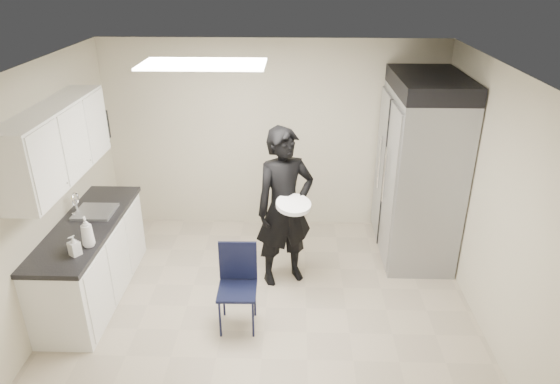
{
  "coord_description": "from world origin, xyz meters",
  "views": [
    {
      "loc": [
        0.29,
        -4.44,
        3.48
      ],
      "look_at": [
        0.15,
        0.2,
        1.32
      ],
      "focal_mm": 32.0,
      "sensor_mm": 36.0,
      "label": 1
    }
  ],
  "objects_px": {
    "commercial_fridge": "(419,177)",
    "man_tuxedo": "(285,208)",
    "folding_chair": "(237,291)",
    "lower_counter": "(92,262)"
  },
  "relations": [
    {
      "from": "commercial_fridge",
      "to": "man_tuxedo",
      "type": "distance_m",
      "value": 1.79
    },
    {
      "from": "commercial_fridge",
      "to": "folding_chair",
      "type": "xyz_separation_m",
      "value": [
        -2.1,
        -1.58,
        -0.61
      ]
    },
    {
      "from": "lower_counter",
      "to": "man_tuxedo",
      "type": "xyz_separation_m",
      "value": [
        2.14,
        0.38,
        0.51
      ]
    },
    {
      "from": "lower_counter",
      "to": "commercial_fridge",
      "type": "relative_size",
      "value": 0.9
    },
    {
      "from": "lower_counter",
      "to": "commercial_fridge",
      "type": "bearing_deg",
      "value": 15.88
    },
    {
      "from": "lower_counter",
      "to": "folding_chair",
      "type": "distance_m",
      "value": 1.75
    },
    {
      "from": "commercial_fridge",
      "to": "folding_chair",
      "type": "distance_m",
      "value": 2.7
    },
    {
      "from": "lower_counter",
      "to": "man_tuxedo",
      "type": "height_order",
      "value": "man_tuxedo"
    },
    {
      "from": "commercial_fridge",
      "to": "man_tuxedo",
      "type": "height_order",
      "value": "commercial_fridge"
    },
    {
      "from": "lower_counter",
      "to": "folding_chair",
      "type": "height_order",
      "value": "folding_chair"
    }
  ]
}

